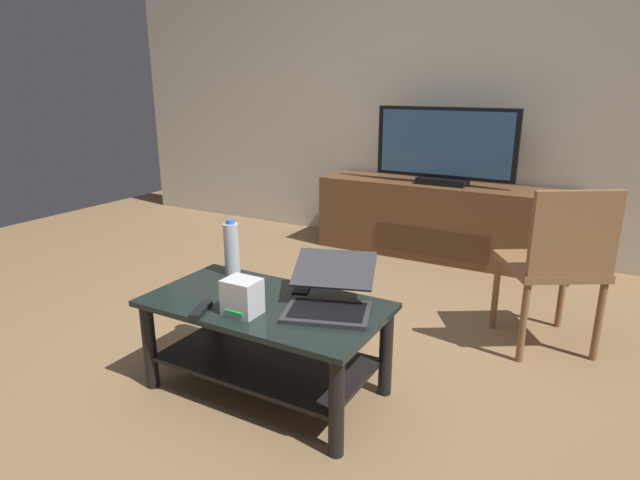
# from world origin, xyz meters

# --- Properties ---
(ground_plane) EXTENTS (7.68, 7.68, 0.00)m
(ground_plane) POSITION_xyz_m (0.00, 0.00, 0.00)
(ground_plane) COLOR olive
(back_wall) EXTENTS (6.40, 0.12, 2.80)m
(back_wall) POSITION_xyz_m (0.00, 2.43, 1.40)
(back_wall) COLOR beige
(back_wall) RESTS_ON ground
(coffee_table) EXTENTS (1.05, 0.57, 0.43)m
(coffee_table) POSITION_xyz_m (0.01, -0.16, 0.30)
(coffee_table) COLOR black
(coffee_table) RESTS_ON ground
(media_cabinet) EXTENTS (1.97, 0.44, 0.59)m
(media_cabinet) POSITION_xyz_m (0.10, 2.11, 0.30)
(media_cabinet) COLOR brown
(media_cabinet) RESTS_ON ground
(television) EXTENTS (1.08, 0.20, 0.58)m
(television) POSITION_xyz_m (0.10, 2.09, 0.87)
(television) COLOR black
(television) RESTS_ON media_cabinet
(dining_chair) EXTENTS (0.61, 0.61, 0.87)m
(dining_chair) POSITION_xyz_m (1.07, 0.87, 0.50)
(dining_chair) COLOR brown
(dining_chair) RESTS_ON ground
(laptop) EXTENTS (0.46, 0.51, 0.19)m
(laptop) POSITION_xyz_m (0.28, -0.07, 0.49)
(laptop) COLOR #333338
(laptop) RESTS_ON coffee_table
(router_box) EXTENTS (0.14, 0.12, 0.15)m
(router_box) POSITION_xyz_m (0.00, -0.30, 0.51)
(router_box) COLOR silver
(router_box) RESTS_ON coffee_table
(water_bottle_near) EXTENTS (0.08, 0.08, 0.28)m
(water_bottle_near) POSITION_xyz_m (-0.33, 0.05, 0.56)
(water_bottle_near) COLOR silver
(water_bottle_near) RESTS_ON coffee_table
(cell_phone) EXTENTS (0.12, 0.16, 0.01)m
(cell_phone) POSITION_xyz_m (0.07, 0.04, 0.44)
(cell_phone) COLOR black
(cell_phone) RESTS_ON coffee_table
(tv_remote) EXTENTS (0.09, 0.17, 0.02)m
(tv_remote) POSITION_xyz_m (-0.16, -0.37, 0.44)
(tv_remote) COLOR black
(tv_remote) RESTS_ON coffee_table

